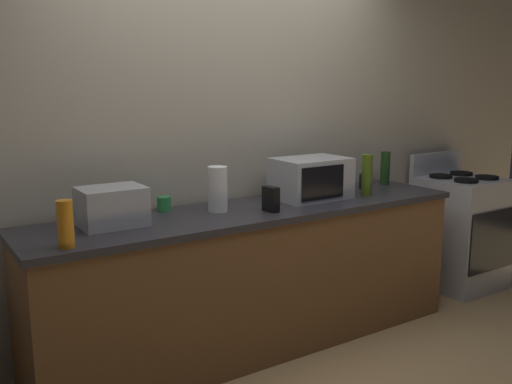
# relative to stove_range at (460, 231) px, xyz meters

# --- Properties ---
(ground_plane) EXTENTS (8.00, 8.00, 0.00)m
(ground_plane) POSITION_rel_stove_range_xyz_m (-2.00, -0.40, -0.46)
(ground_plane) COLOR tan
(back_wall) EXTENTS (6.40, 0.10, 2.70)m
(back_wall) POSITION_rel_stove_range_xyz_m (-2.00, 0.41, 0.89)
(back_wall) COLOR #B2A893
(back_wall) RESTS_ON ground_plane
(counter_run) EXTENTS (2.84, 0.64, 0.90)m
(counter_run) POSITION_rel_stove_range_xyz_m (-2.00, 0.00, -0.01)
(counter_run) COLOR brown
(counter_run) RESTS_ON ground_plane
(stove_range) EXTENTS (0.60, 0.61, 1.08)m
(stove_range) POSITION_rel_stove_range_xyz_m (0.00, 0.00, 0.00)
(stove_range) COLOR #B7BABF
(stove_range) RESTS_ON ground_plane
(microwave) EXTENTS (0.48, 0.35, 0.27)m
(microwave) POSITION_rel_stove_range_xyz_m (-1.54, 0.05, 0.57)
(microwave) COLOR #B7BABF
(microwave) RESTS_ON counter_run
(toaster_oven) EXTENTS (0.34, 0.26, 0.21)m
(toaster_oven) POSITION_rel_stove_range_xyz_m (-2.88, 0.06, 0.54)
(toaster_oven) COLOR #B7BABF
(toaster_oven) RESTS_ON counter_run
(paper_towel_roll) EXTENTS (0.12, 0.12, 0.27)m
(paper_towel_roll) POSITION_rel_stove_range_xyz_m (-2.24, 0.05, 0.57)
(paper_towel_roll) COLOR white
(paper_towel_roll) RESTS_ON counter_run
(cordless_phone) EXTENTS (0.06, 0.11, 0.15)m
(cordless_phone) POSITION_rel_stove_range_xyz_m (-1.98, -0.13, 0.51)
(cordless_phone) COLOR black
(cordless_phone) RESTS_ON counter_run
(bottle_olive_oil) EXTENTS (0.07, 0.07, 0.28)m
(bottle_olive_oil) POSITION_rel_stove_range_xyz_m (-1.15, -0.07, 0.58)
(bottle_olive_oil) COLOR #4C6B19
(bottle_olive_oil) RESTS_ON counter_run
(bottle_wine) EXTENTS (0.07, 0.07, 0.25)m
(bottle_wine) POSITION_rel_stove_range_xyz_m (-0.74, 0.15, 0.56)
(bottle_wine) COLOR #1E3F19
(bottle_wine) RESTS_ON counter_run
(bottle_dish_soap) EXTENTS (0.07, 0.07, 0.23)m
(bottle_dish_soap) POSITION_rel_stove_range_xyz_m (-3.20, -0.22, 0.55)
(bottle_dish_soap) COLOR orange
(bottle_dish_soap) RESTS_ON counter_run
(mug_green) EXTENTS (0.08, 0.08, 0.09)m
(mug_green) POSITION_rel_stove_range_xyz_m (-2.50, 0.24, 0.48)
(mug_green) COLOR #2D8C47
(mug_green) RESTS_ON counter_run
(mug_black) EXTENTS (0.08, 0.08, 0.11)m
(mug_black) POSITION_rel_stove_range_xyz_m (-0.98, 0.11, 0.49)
(mug_black) COLOR black
(mug_black) RESTS_ON counter_run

